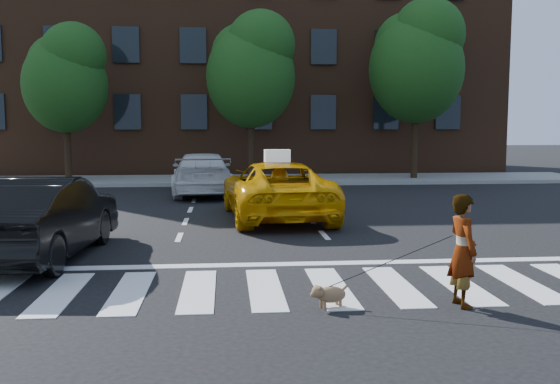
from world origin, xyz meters
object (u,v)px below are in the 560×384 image
(dog, at_px, (328,294))
(tree_mid, at_px, (252,66))
(white_suv, at_px, (202,174))
(tree_left, at_px, (66,74))
(black_sedan, at_px, (41,217))
(taxi, at_px, (277,190))
(tree_right, at_px, (417,57))
(woman, at_px, (463,250))

(dog, bearing_deg, tree_mid, 72.52)
(dog, bearing_deg, white_suv, 80.77)
(tree_left, bearing_deg, black_sedan, -78.25)
(taxi, relative_size, white_suv, 1.07)
(white_suv, height_order, dog, white_suv)
(black_sedan, relative_size, white_suv, 0.92)
(tree_right, bearing_deg, tree_left, 180.00)
(tree_right, xyz_separation_m, black_sedan, (-11.48, -14.50, -4.50))
(tree_mid, relative_size, black_sedan, 1.53)
(black_sedan, bearing_deg, tree_right, -123.50)
(tree_mid, height_order, white_suv, tree_mid)
(black_sedan, bearing_deg, woman, 156.13)
(tree_right, bearing_deg, dog, -110.53)
(tree_right, height_order, dog, tree_right)
(tree_mid, height_order, tree_right, tree_right)
(woman, bearing_deg, black_sedan, 55.24)
(black_sedan, xyz_separation_m, white_suv, (2.55, 10.19, -0.03))
(taxi, bearing_deg, black_sedan, 39.51)
(woman, xyz_separation_m, dog, (-1.82, 0.07, -0.58))
(tree_right, bearing_deg, tree_mid, 180.00)
(tree_mid, bearing_deg, tree_left, 180.00)
(taxi, bearing_deg, white_suv, -73.61)
(white_suv, bearing_deg, black_sedan, 72.98)
(taxi, xyz_separation_m, white_suv, (-2.15, 5.69, -0.02))
(tree_right, xyz_separation_m, white_suv, (-8.93, -4.30, -4.54))
(tree_left, bearing_deg, white_suv, -37.70)
(white_suv, xyz_separation_m, dog, (2.19, -13.72, -0.54))
(tree_right, height_order, taxi, tree_right)
(tree_right, xyz_separation_m, woman, (-4.92, -18.10, -4.49))
(tree_mid, relative_size, dog, 12.83)
(tree_mid, distance_m, taxi, 10.81)
(white_suv, bearing_deg, tree_right, -157.26)
(tree_left, distance_m, black_sedan, 15.26)
(tree_right, distance_m, woman, 19.28)
(dog, bearing_deg, tree_left, 95.00)
(tree_left, distance_m, tree_mid, 7.51)
(black_sedan, bearing_deg, taxi, -131.34)
(tree_left, height_order, taxi, tree_left)
(tree_left, bearing_deg, taxi, -52.35)
(taxi, height_order, woman, woman)
(black_sedan, bearing_deg, white_suv, -99.17)
(tree_left, bearing_deg, tree_mid, -0.00)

